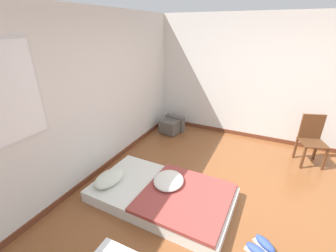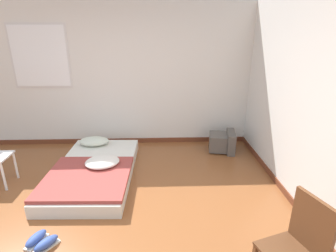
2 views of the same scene
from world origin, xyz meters
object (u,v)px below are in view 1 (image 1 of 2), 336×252
(wooden_chair, at_px, (312,136))
(sneaker_pair, at_px, (261,248))
(crt_tv, at_px, (172,125))
(mattress_bed, at_px, (162,194))

(wooden_chair, bearing_deg, sneaker_pair, 166.06)
(wooden_chair, height_order, sneaker_pair, wooden_chair)
(crt_tv, bearing_deg, sneaker_pair, -137.48)
(mattress_bed, height_order, crt_tv, crt_tv)
(crt_tv, distance_m, sneaker_pair, 3.28)
(mattress_bed, height_order, sneaker_pair, mattress_bed)
(mattress_bed, xyz_separation_m, crt_tv, (2.17, 0.85, 0.06))
(mattress_bed, relative_size, sneaker_pair, 5.71)
(crt_tv, relative_size, sneaker_pair, 1.49)
(crt_tv, height_order, sneaker_pair, crt_tv)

